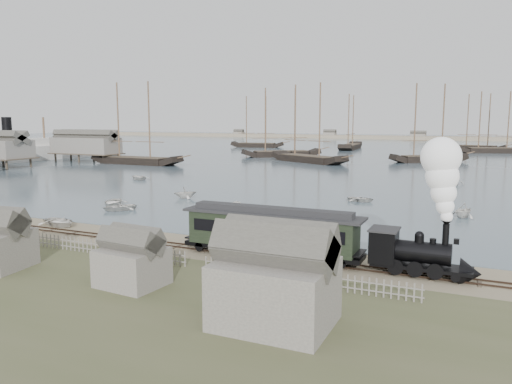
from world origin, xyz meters
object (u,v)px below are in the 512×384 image
at_px(locomotive, 435,216).
at_px(passenger_coach, 271,230).
at_px(steamship, 8,139).
at_px(beached_dinghy, 59,222).

xyz_separation_m(locomotive, passenger_coach, (-12.17, 0.00, -2.09)).
relative_size(locomotive, passenger_coach, 0.64).
distance_m(passenger_coach, steamship, 111.57).
relative_size(locomotive, steamship, 0.18).
bearing_deg(steamship, locomotive, -111.46).
xyz_separation_m(passenger_coach, beached_dinghy, (-24.60, 2.01, -1.79)).
height_order(locomotive, passenger_coach, locomotive).
bearing_deg(beached_dinghy, steamship, 65.92).
height_order(locomotive, steamship, steamship).
height_order(passenger_coach, steamship, steamship).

